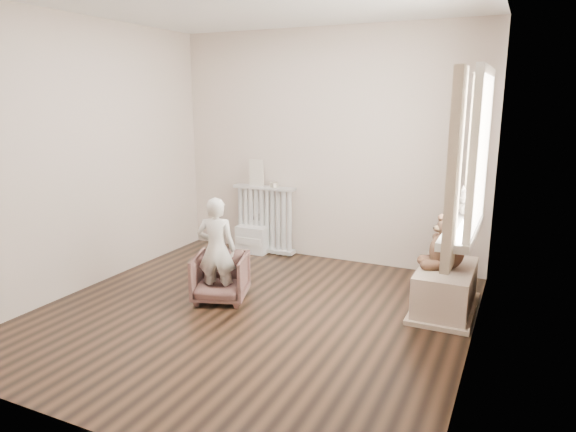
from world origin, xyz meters
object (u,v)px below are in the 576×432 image
at_px(child, 217,250).
at_px(armchair, 220,277).
at_px(radiator, 265,221).
at_px(toy_bench, 445,289).
at_px(plush_cat, 468,204).
at_px(toy_vanity, 254,230).
at_px(teddy_bear, 448,238).

bearing_deg(child, armchair, -108.81).
xyz_separation_m(radiator, toy_bench, (2.26, -0.88, -0.19)).
bearing_deg(radiator, child, -78.10).
height_order(radiator, toy_bench, radiator).
xyz_separation_m(armchair, plush_cat, (2.07, 0.53, 0.78)).
bearing_deg(toy_vanity, armchair, -72.72).
relative_size(armchair, child, 0.50).
xyz_separation_m(armchair, teddy_bear, (1.92, 0.62, 0.45)).
relative_size(toy_vanity, armchair, 1.23).
bearing_deg(toy_vanity, child, -73.25).
xyz_separation_m(toy_vanity, toy_bench, (2.39, -0.85, -0.08)).
distance_m(armchair, child, 0.29).
bearing_deg(toy_bench, plush_cat, -38.09).
height_order(child, plush_cat, plush_cat).
distance_m(teddy_bear, plush_cat, 0.37).
height_order(armchair, child, child).
relative_size(radiator, teddy_bear, 1.73).
xyz_separation_m(armchair, toy_bench, (1.93, 0.64, -0.02)).
xyz_separation_m(teddy_bear, plush_cat, (0.15, -0.09, 0.33)).
height_order(toy_vanity, armchair, toy_vanity).
distance_m(toy_vanity, plush_cat, 2.80).
bearing_deg(child, plush_cat, 176.80).
xyz_separation_m(toy_vanity, armchair, (0.46, -1.49, -0.05)).
height_order(toy_vanity, teddy_bear, teddy_bear).
bearing_deg(radiator, armchair, -77.72).
relative_size(toy_vanity, toy_bench, 0.70).
bearing_deg(toy_vanity, plush_cat, -20.78).
bearing_deg(teddy_bear, radiator, 136.60).
bearing_deg(toy_bench, teddy_bear, -115.11).
bearing_deg(teddy_bear, child, 177.61).
height_order(child, teddy_bear, child).
relative_size(toy_bench, teddy_bear, 1.81).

